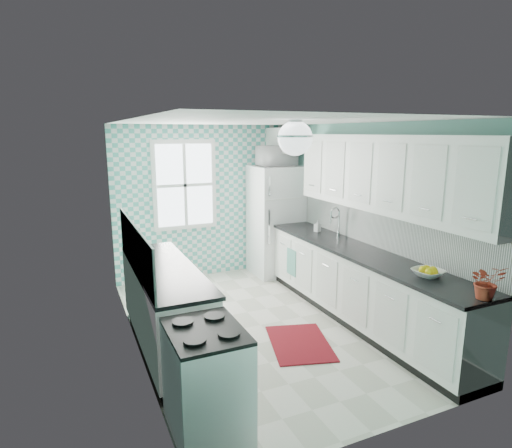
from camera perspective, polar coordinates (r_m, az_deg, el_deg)
name	(u,v)px	position (r m, az deg, el deg)	size (l,w,h in m)	color
floor	(260,326)	(5.54, 0.60, -13.41)	(3.00, 4.40, 0.02)	silver
ceiling	(261,120)	(5.00, 0.66, 13.65)	(3.00, 4.40, 0.02)	white
wall_back	(205,202)	(7.16, -6.79, 2.97)	(3.00, 0.02, 2.50)	#71B8A7
wall_front	(386,288)	(3.33, 16.92, -8.21)	(3.00, 0.02, 2.50)	#71B8A7
wall_left	(131,241)	(4.71, -16.30, -2.20)	(0.02, 4.40, 2.50)	#71B8A7
wall_right	(363,218)	(5.90, 14.07, 0.75)	(0.02, 4.40, 2.50)	#71B8A7
accent_wall	(206,202)	(7.13, -6.74, 2.95)	(3.00, 0.01, 2.50)	#4DB3A6
window	(185,185)	(6.97, -9.49, 5.14)	(1.04, 0.05, 1.44)	white
backsplash_right	(381,228)	(5.60, 16.37, -0.56)	(0.02, 3.60, 0.51)	white
backsplash_left	(135,248)	(4.66, -15.87, -3.05)	(0.02, 2.15, 0.51)	white
upper_cabinets_right	(386,174)	(5.24, 16.96, 6.38)	(0.33, 3.20, 0.90)	white
upper_cabinet_fridge	(286,140)	(7.22, 4.02, 11.08)	(0.40, 0.74, 0.40)	white
ceiling_light	(295,138)	(4.29, 5.23, 11.36)	(0.34, 0.34, 0.35)	silver
base_cabinets_right	(360,288)	(5.63, 13.66, -8.26)	(0.60, 3.60, 0.90)	white
countertop_right	(361,252)	(5.48, 13.78, -3.66)	(0.63, 3.60, 0.04)	black
base_cabinets_left	(165,310)	(4.94, -12.00, -11.10)	(0.60, 2.15, 0.90)	white
countertop_left	(165,269)	(4.78, -12.07, -5.89)	(0.63, 2.15, 0.04)	black
fridge	(276,220)	(7.24, 2.70, 0.47)	(0.80, 0.79, 1.84)	silver
stove	(207,379)	(3.64, -6.60, -19.81)	(0.58, 0.72, 0.87)	silver
sink	(327,237)	(6.10, 9.42, -1.78)	(0.56, 0.47, 0.53)	silver
rug	(300,343)	(5.12, 5.85, -15.51)	(0.65, 0.93, 0.01)	maroon
dish_towel	(292,262)	(6.42, 4.76, -5.10)	(0.02, 0.26, 0.39)	#51BBAB
fruit_bowl	(428,273)	(4.71, 21.98, -6.07)	(0.30, 0.30, 0.07)	white
potted_plant	(487,282)	(4.28, 28.42, -6.78)	(0.29, 0.25, 0.32)	#BC1A3B
soap_bottle	(317,226)	(6.37, 8.19, -0.26)	(0.08, 0.08, 0.17)	#9BB9C4
microwave	(277,156)	(7.10, 2.79, 9.06)	(0.60, 0.41, 0.33)	silver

